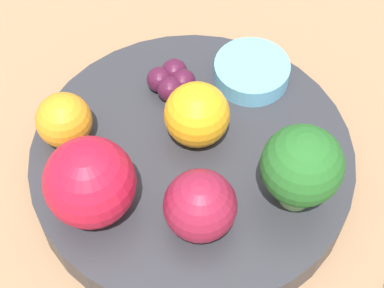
{
  "coord_description": "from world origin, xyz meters",
  "views": [
    {
      "loc": [
        -0.26,
        -0.06,
        0.43
      ],
      "look_at": [
        0.0,
        0.0,
        0.06
      ],
      "focal_mm": 60.0,
      "sensor_mm": 36.0,
      "label": 1
    }
  ],
  "objects": [
    {
      "name": "bowl",
      "position": [
        0.0,
        0.0,
        0.03
      ],
      "size": [
        0.24,
        0.24,
        0.03
      ],
      "color": "#2D2D33",
      "rests_on": "table_surface"
    },
    {
      "name": "apple_red",
      "position": [
        -0.06,
        0.05,
        0.08
      ],
      "size": [
        0.06,
        0.06,
        0.06
      ],
      "color": "#B7142D",
      "rests_on": "bowl"
    },
    {
      "name": "orange_back",
      "position": [
        -0.01,
        0.09,
        0.07
      ],
      "size": [
        0.04,
        0.04,
        0.04
      ],
      "color": "orange",
      "rests_on": "bowl"
    },
    {
      "name": "orange_front",
      "position": [
        0.02,
        0.0,
        0.07
      ],
      "size": [
        0.05,
        0.05,
        0.05
      ],
      "color": "orange",
      "rests_on": "bowl"
    },
    {
      "name": "grape_cluster",
      "position": [
        0.05,
        0.03,
        0.06
      ],
      "size": [
        0.04,
        0.04,
        0.02
      ],
      "color": "#47142D",
      "rests_on": "bowl"
    },
    {
      "name": "ground_plane",
      "position": [
        0.0,
        0.0,
        0.0
      ],
      "size": [
        6.0,
        6.0,
        0.0
      ],
      "primitive_type": "plane",
      "color": "gray"
    },
    {
      "name": "apple_green",
      "position": [
        -0.06,
        -0.02,
        0.07
      ],
      "size": [
        0.05,
        0.05,
        0.05
      ],
      "color": "maroon",
      "rests_on": "bowl"
    },
    {
      "name": "table_surface",
      "position": [
        0.0,
        0.0,
        0.01
      ],
      "size": [
        1.2,
        1.2,
        0.02
      ],
      "color": "#936D4C",
      "rests_on": "ground_plane"
    },
    {
      "name": "broccoli",
      "position": [
        -0.02,
        -0.08,
        0.09
      ],
      "size": [
        0.05,
        0.05,
        0.07
      ],
      "color": "#8CB76B",
      "rests_on": "bowl"
    },
    {
      "name": "small_cup",
      "position": [
        0.08,
        -0.03,
        0.05
      ],
      "size": [
        0.06,
        0.06,
        0.02
      ],
      "color": "#66B2DB",
      "rests_on": "bowl"
    }
  ]
}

